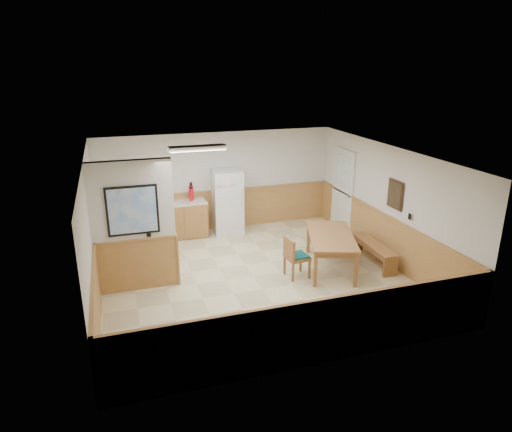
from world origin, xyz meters
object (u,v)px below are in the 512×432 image
object	(u,v)px
dining_chair	(293,254)
dining_table	(331,239)
fire_extinguisher	(191,192)
soap_bottle	(129,202)
refrigerator	(227,202)
dining_bench	(373,248)

from	to	relation	value
dining_chair	dining_table	bearing A→B (deg)	4.72
dining_chair	fire_extinguisher	world-z (taller)	fire_extinguisher
fire_extinguisher	soap_bottle	size ratio (longest dim) A/B	2.26
refrigerator	dining_table	world-z (taller)	refrigerator
soap_bottle	fire_extinguisher	bearing A→B (deg)	0.51
dining_table	dining_chair	xyz separation A→B (m)	(-0.90, -0.16, -0.16)
dining_bench	fire_extinguisher	xyz separation A→B (m)	(-3.39, 2.86, 0.76)
dining_chair	fire_extinguisher	distance (m)	3.40
soap_bottle	dining_chair	bearing A→B (deg)	-45.02
dining_bench	fire_extinguisher	bearing A→B (deg)	141.89
dining_table	fire_extinguisher	distance (m)	3.73
dining_chair	soap_bottle	bearing A→B (deg)	129.91
dining_bench	dining_chair	distance (m)	1.92
dining_table	soap_bottle	world-z (taller)	soap_bottle
dining_table	fire_extinguisher	bearing A→B (deg)	149.50
soap_bottle	dining_table	bearing A→B (deg)	-36.08
refrigerator	fire_extinguisher	world-z (taller)	refrigerator
refrigerator	dining_table	bearing A→B (deg)	-57.61
dining_table	dining_bench	xyz separation A→B (m)	(1.01, -0.02, -0.32)
dining_bench	dining_table	bearing A→B (deg)	-179.16
dining_bench	soap_bottle	size ratio (longest dim) A/B	7.48
dining_chair	fire_extinguisher	size ratio (longest dim) A/B	1.84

